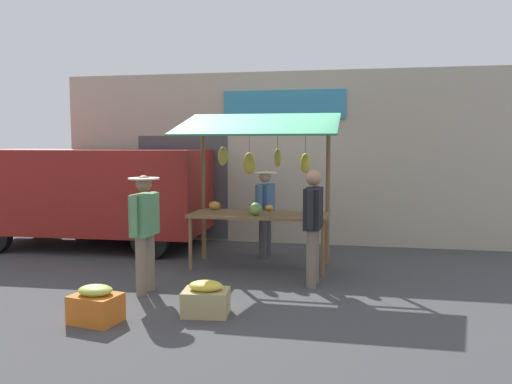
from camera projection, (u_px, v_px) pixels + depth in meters
ground_plane at (260, 267)px, 8.42m from camera, size 40.00×40.00×0.00m
street_backdrop at (278, 158)px, 10.41m from camera, size 9.00×0.30×3.40m
market_stall at (259, 173)px, 8.31m from camera, size 2.50×1.46×2.50m
vendor_with_sunhat at (265, 207)px, 9.08m from camera, size 0.39×0.66×1.53m
shopper_in_grey_tee at (145, 224)px, 6.89m from camera, size 0.41×0.68×1.58m
shopper_with_shopping_bag at (313, 219)px, 7.26m from camera, size 0.24×0.70×1.63m
parked_van at (83, 189)px, 10.00m from camera, size 4.46×1.99×1.88m
produce_crate_near at (96, 305)px, 5.80m from camera, size 0.58×0.49×0.43m
produce_crate_side at (206, 299)px, 6.07m from camera, size 0.57×0.45×0.41m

